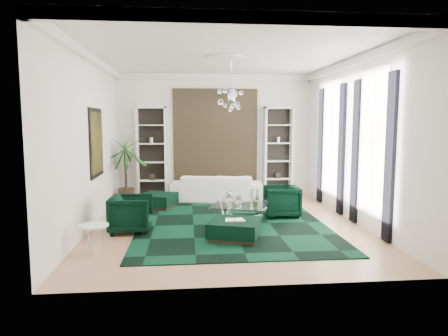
{
  "coord_description": "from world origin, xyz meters",
  "views": [
    {
      "loc": [
        -0.89,
        -8.9,
        2.32
      ],
      "look_at": [
        -0.01,
        0.5,
        1.24
      ],
      "focal_mm": 32.0,
      "sensor_mm": 36.0,
      "label": 1
    }
  ],
  "objects": [
    {
      "name": "shelving_right",
      "position": [
        1.95,
        3.31,
        1.4
      ],
      "size": [
        0.9,
        0.38,
        2.8
      ],
      "primitive_type": null,
      "color": "white",
      "rests_on": "floor"
    },
    {
      "name": "sofa",
      "position": [
        -0.01,
        2.8,
        0.39
      ],
      "size": [
        2.77,
        1.33,
        0.78
      ],
      "primitive_type": "imported",
      "rotation": [
        0.0,
        0.0,
        3.03
      ],
      "color": "white",
      "rests_on": "floor"
    },
    {
      "name": "armchair_left",
      "position": [
        -2.08,
        -0.45,
        0.39
      ],
      "size": [
        0.88,
        0.86,
        0.79
      ],
      "primitive_type": "imported",
      "rotation": [
        0.0,
        0.0,
        1.55
      ],
      "color": "black",
      "rests_on": "floor"
    },
    {
      "name": "wall_front",
      "position": [
        0.0,
        -3.51,
        1.9
      ],
      "size": [
        6.0,
        0.02,
        3.8
      ],
      "primitive_type": "cube",
      "color": "white",
      "rests_on": "ground"
    },
    {
      "name": "painting",
      "position": [
        -2.97,
        0.6,
        1.85
      ],
      "size": [
        0.04,
        1.3,
        1.6
      ],
      "primitive_type": "cube",
      "color": "black",
      "rests_on": "wall_left"
    },
    {
      "name": "curtain_near_b",
      "position": [
        2.96,
        -0.12,
        1.65
      ],
      "size": [
        0.07,
        0.3,
        3.25
      ],
      "primitive_type": "cube",
      "color": "black",
      "rests_on": "floor"
    },
    {
      "name": "shelving_left",
      "position": [
        -1.95,
        3.31,
        1.4
      ],
      "size": [
        0.9,
        0.38,
        2.8
      ],
      "primitive_type": null,
      "color": "white",
      "rests_on": "floor"
    },
    {
      "name": "curtain_near_a",
      "position": [
        2.96,
        -1.68,
        1.65
      ],
      "size": [
        0.07,
        0.3,
        3.25
      ],
      "primitive_type": "cube",
      "color": "black",
      "rests_on": "floor"
    },
    {
      "name": "ceiling_medallion",
      "position": [
        0.0,
        0.3,
        3.77
      ],
      "size": [
        0.9,
        0.9,
        0.05
      ],
      "primitive_type": "cylinder",
      "color": "white",
      "rests_on": "ceiling"
    },
    {
      "name": "curtain_far_b",
      "position": [
        2.96,
        2.28,
        1.65
      ],
      "size": [
        0.07,
        0.3,
        3.25
      ],
      "primitive_type": "cube",
      "color": "black",
      "rests_on": "floor"
    },
    {
      "name": "window_far",
      "position": [
        2.99,
        1.5,
        1.9
      ],
      "size": [
        0.03,
        1.1,
        2.9
      ],
      "primitive_type": "cube",
      "color": "white",
      "rests_on": "wall_right"
    },
    {
      "name": "chandelier",
      "position": [
        0.14,
        0.31,
        2.85
      ],
      "size": [
        0.76,
        0.76,
        0.66
      ],
      "primitive_type": null,
      "rotation": [
        0.0,
        0.0,
        0.03
      ],
      "color": "white",
      "rests_on": "ceiling"
    },
    {
      "name": "rug",
      "position": [
        0.11,
        -0.07,
        0.01
      ],
      "size": [
        4.2,
        5.0,
        0.02
      ],
      "primitive_type": "cube",
      "color": "black",
      "rests_on": "floor"
    },
    {
      "name": "ottoman_side",
      "position": [
        -1.68,
        1.92,
        0.19
      ],
      "size": [
        1.12,
        1.12,
        0.39
      ],
      "primitive_type": "cube",
      "rotation": [
        0.0,
        0.0,
        -0.36
      ],
      "color": "black",
      "rests_on": "floor"
    },
    {
      "name": "ottoman_front",
      "position": [
        0.05,
        -1.16,
        0.19
      ],
      "size": [
        1.19,
        1.19,
        0.38
      ],
      "primitive_type": "cube",
      "rotation": [
        0.0,
        0.0,
        -0.31
      ],
      "color": "black",
      "rests_on": "floor"
    },
    {
      "name": "wall_right",
      "position": [
        3.01,
        0.0,
        1.9
      ],
      "size": [
        0.02,
        7.0,
        3.8
      ],
      "primitive_type": "cube",
      "color": "white",
      "rests_on": "ground"
    },
    {
      "name": "crown_molding",
      "position": [
        0.0,
        0.0,
        3.7
      ],
      "size": [
        6.0,
        7.0,
        0.18
      ],
      "primitive_type": null,
      "color": "white",
      "rests_on": "ceiling"
    },
    {
      "name": "armchair_right",
      "position": [
        1.43,
        0.64,
        0.38
      ],
      "size": [
        0.86,
        0.84,
        0.76
      ],
      "primitive_type": "imported",
      "rotation": [
        0.0,
        0.0,
        -1.6
      ],
      "color": "black",
      "rests_on": "floor"
    },
    {
      "name": "palm",
      "position": [
        -2.65,
        2.71,
        1.27
      ],
      "size": [
        1.67,
        1.67,
        2.55
      ],
      "primitive_type": null,
      "rotation": [
        0.0,
        0.0,
        -0.05
      ],
      "color": "#195015",
      "rests_on": "floor"
    },
    {
      "name": "floor",
      "position": [
        0.0,
        0.0,
        -0.01
      ],
      "size": [
        6.0,
        7.0,
        0.02
      ],
      "primitive_type": "cube",
      "color": "tan",
      "rests_on": "ground"
    },
    {
      "name": "table_plant",
      "position": [
        0.68,
        -0.07,
        0.54
      ],
      "size": [
        0.15,
        0.13,
        0.22
      ],
      "primitive_type": "imported",
      "rotation": [
        0.0,
        0.0,
        -0.32
      ],
      "color": "#195015",
      "rests_on": "coffee_table"
    },
    {
      "name": "window_near",
      "position": [
        2.99,
        -0.9,
        1.9
      ],
      "size": [
        0.03,
        1.1,
        2.9
      ],
      "primitive_type": "cube",
      "color": "white",
      "rests_on": "wall_right"
    },
    {
      "name": "side_table",
      "position": [
        -2.55,
        -1.8,
        0.25
      ],
      "size": [
        0.66,
        0.66,
        0.5
      ],
      "primitive_type": "cylinder",
      "rotation": [
        0.0,
        0.0,
        0.31
      ],
      "color": "white",
      "rests_on": "floor"
    },
    {
      "name": "book",
      "position": [
        0.05,
        -1.16,
        0.39
      ],
      "size": [
        0.39,
        0.26,
        0.03
      ],
      "primitive_type": "cube",
      "color": "white",
      "rests_on": "ottoman_front"
    },
    {
      "name": "coffee_table",
      "position": [
        0.37,
        0.19,
        0.21
      ],
      "size": [
        1.57,
        1.57,
        0.43
      ],
      "primitive_type": null,
      "rotation": [
        0.0,
        0.0,
        -0.31
      ],
      "color": "white",
      "rests_on": "floor"
    },
    {
      "name": "wall_back",
      "position": [
        0.0,
        3.51,
        1.9
      ],
      "size": [
        6.0,
        0.02,
        3.8
      ],
      "primitive_type": "cube",
      "color": "white",
      "rests_on": "ground"
    },
    {
      "name": "tapestry",
      "position": [
        0.0,
        3.46,
        1.9
      ],
      "size": [
        2.5,
        0.06,
        2.8
      ],
      "primitive_type": "cube",
      "color": "black",
      "rests_on": "wall_back"
    },
    {
      "name": "wall_left",
      "position": [
        -3.01,
        0.0,
        1.9
      ],
      "size": [
        0.02,
        7.0,
        3.8
      ],
      "primitive_type": "cube",
      "color": "white",
      "rests_on": "ground"
    },
    {
      "name": "ceiling",
      "position": [
        0.0,
        0.0,
        3.81
      ],
      "size": [
        6.0,
        7.0,
        0.02
      ],
      "primitive_type": "cube",
      "color": "white",
      "rests_on": "ground"
    },
    {
      "name": "curtain_far_a",
      "position": [
        2.96,
        0.72,
        1.65
      ],
      "size": [
        0.07,
        0.3,
        3.25
      ],
      "primitive_type": "cube",
      "color": "black",
      "rests_on": "floor"
    }
  ]
}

